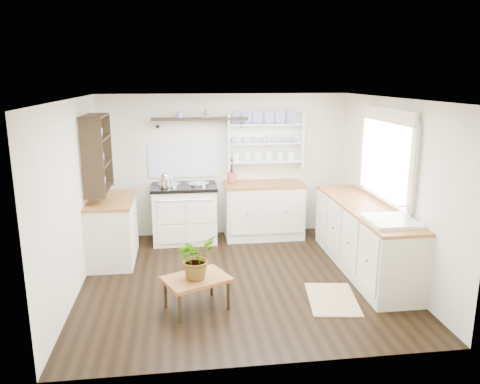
# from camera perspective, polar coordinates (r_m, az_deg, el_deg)

# --- Properties ---
(floor) EXTENTS (4.00, 3.80, 0.01)m
(floor) POSITION_cam_1_polar(r_m,az_deg,el_deg) (6.19, -0.03, -10.50)
(floor) COLOR black
(floor) RESTS_ON ground
(wall_back) EXTENTS (4.00, 0.02, 2.30)m
(wall_back) POSITION_cam_1_polar(r_m,az_deg,el_deg) (7.66, -1.87, 3.27)
(wall_back) COLOR silver
(wall_back) RESTS_ON ground
(wall_right) EXTENTS (0.02, 3.80, 2.30)m
(wall_right) POSITION_cam_1_polar(r_m,az_deg,el_deg) (6.38, 18.08, 0.45)
(wall_right) COLOR silver
(wall_right) RESTS_ON ground
(wall_left) EXTENTS (0.02, 3.80, 2.30)m
(wall_left) POSITION_cam_1_polar(r_m,az_deg,el_deg) (5.91, -19.66, -0.71)
(wall_left) COLOR silver
(wall_left) RESTS_ON ground
(ceiling) EXTENTS (4.00, 3.80, 0.01)m
(ceiling) POSITION_cam_1_polar(r_m,az_deg,el_deg) (5.65, -0.04, 11.29)
(ceiling) COLOR white
(ceiling) RESTS_ON wall_back
(window) EXTENTS (0.08, 1.55, 1.22)m
(window) POSITION_cam_1_polar(r_m,az_deg,el_deg) (6.41, 17.37, 4.35)
(window) COLOR white
(window) RESTS_ON wall_right
(aga_cooker) EXTENTS (1.02, 0.71, 0.94)m
(aga_cooker) POSITION_cam_1_polar(r_m,az_deg,el_deg) (7.46, -6.77, -2.52)
(aga_cooker) COLOR white
(aga_cooker) RESTS_ON floor
(back_cabinets) EXTENTS (1.27, 0.63, 0.90)m
(back_cabinets) POSITION_cam_1_polar(r_m,az_deg,el_deg) (7.61, 2.89, -2.15)
(back_cabinets) COLOR beige
(back_cabinets) RESTS_ON floor
(right_cabinets) EXTENTS (0.62, 2.43, 0.90)m
(right_cabinets) POSITION_cam_1_polar(r_m,az_deg,el_deg) (6.53, 14.87, -5.32)
(right_cabinets) COLOR beige
(right_cabinets) RESTS_ON floor
(belfast_sink) EXTENTS (0.55, 0.60, 0.45)m
(belfast_sink) POSITION_cam_1_polar(r_m,az_deg,el_deg) (5.78, 17.85, -4.49)
(belfast_sink) COLOR white
(belfast_sink) RESTS_ON right_cabinets
(left_cabinets) EXTENTS (0.62, 1.13, 0.90)m
(left_cabinets) POSITION_cam_1_polar(r_m,az_deg,el_deg) (6.89, -15.24, -4.34)
(left_cabinets) COLOR beige
(left_cabinets) RESTS_ON floor
(plate_rack) EXTENTS (1.20, 0.22, 0.90)m
(plate_rack) POSITION_cam_1_polar(r_m,az_deg,el_deg) (7.65, 3.01, 6.32)
(plate_rack) COLOR white
(plate_rack) RESTS_ON wall_back
(high_shelf) EXTENTS (1.50, 0.29, 0.16)m
(high_shelf) POSITION_cam_1_polar(r_m,az_deg,el_deg) (7.41, -4.94, 8.79)
(high_shelf) COLOR black
(high_shelf) RESTS_ON wall_back
(left_shelving) EXTENTS (0.28, 0.80, 1.05)m
(left_shelving) POSITION_cam_1_polar(r_m,az_deg,el_deg) (6.67, -17.02, 4.58)
(left_shelving) COLOR black
(left_shelving) RESTS_ON wall_left
(kettle) EXTENTS (0.17, 0.17, 0.21)m
(kettle) POSITION_cam_1_polar(r_m,az_deg,el_deg) (7.21, -9.10, 1.50)
(kettle) COLOR silver
(kettle) RESTS_ON aga_cooker
(utensil_crock) EXTENTS (0.13, 0.13, 0.16)m
(utensil_crock) POSITION_cam_1_polar(r_m,az_deg,el_deg) (7.48, -1.08, 1.77)
(utensil_crock) COLOR #AC4A3F
(utensil_crock) RESTS_ON back_cabinets
(center_table) EXTENTS (0.84, 0.74, 0.38)m
(center_table) POSITION_cam_1_polar(r_m,az_deg,el_deg) (5.34, -5.33, -10.78)
(center_table) COLOR brown
(center_table) RESTS_ON floor
(potted_plant) EXTENTS (0.58, 0.58, 0.49)m
(potted_plant) POSITION_cam_1_polar(r_m,az_deg,el_deg) (5.23, -5.40, -7.88)
(potted_plant) COLOR #3F7233
(potted_plant) RESTS_ON center_table
(floor_rug) EXTENTS (0.67, 0.92, 0.02)m
(floor_rug) POSITION_cam_1_polar(r_m,az_deg,el_deg) (5.75, 11.17, -12.69)
(floor_rug) COLOR #977A58
(floor_rug) RESTS_ON floor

